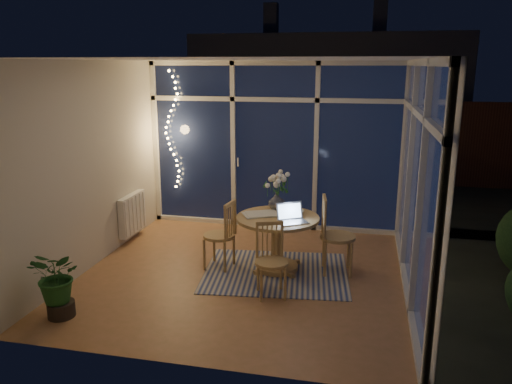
{
  "coord_description": "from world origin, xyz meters",
  "views": [
    {
      "loc": [
        1.36,
        -5.62,
        2.55
      ],
      "look_at": [
        0.08,
        0.25,
        1.01
      ],
      "focal_mm": 35.0,
      "sensor_mm": 36.0,
      "label": 1
    }
  ],
  "objects_px": {
    "laptop": "(293,213)",
    "potted_plant": "(58,283)",
    "chair_left": "(219,234)",
    "chair_front": "(272,261)",
    "dining_table": "(277,244)",
    "chair_right": "(338,235)",
    "flower_vase": "(276,202)"
  },
  "relations": [
    {
      "from": "laptop",
      "to": "flower_vase",
      "type": "relative_size",
      "value": 1.57
    },
    {
      "from": "chair_left",
      "to": "flower_vase",
      "type": "xyz_separation_m",
      "value": [
        0.67,
        0.4,
        0.36
      ]
    },
    {
      "from": "dining_table",
      "to": "flower_vase",
      "type": "relative_size",
      "value": 4.94
    },
    {
      "from": "dining_table",
      "to": "potted_plant",
      "type": "height_order",
      "value": "potted_plant"
    },
    {
      "from": "chair_left",
      "to": "chair_front",
      "type": "xyz_separation_m",
      "value": [
        0.81,
        -0.67,
        -0.03
      ]
    },
    {
      "from": "chair_front",
      "to": "potted_plant",
      "type": "xyz_separation_m",
      "value": [
        -2.05,
        -0.93,
        -0.05
      ]
    },
    {
      "from": "chair_front",
      "to": "laptop",
      "type": "height_order",
      "value": "laptop"
    },
    {
      "from": "flower_vase",
      "to": "chair_front",
      "type": "bearing_deg",
      "value": -82.71
    },
    {
      "from": "chair_left",
      "to": "flower_vase",
      "type": "relative_size",
      "value": 4.3
    },
    {
      "from": "dining_table",
      "to": "flower_vase",
      "type": "height_order",
      "value": "flower_vase"
    },
    {
      "from": "laptop",
      "to": "potted_plant",
      "type": "xyz_separation_m",
      "value": [
        -2.21,
        -1.48,
        -0.45
      ]
    },
    {
      "from": "chair_right",
      "to": "flower_vase",
      "type": "height_order",
      "value": "chair_right"
    },
    {
      "from": "chair_front",
      "to": "potted_plant",
      "type": "height_order",
      "value": "chair_front"
    },
    {
      "from": "potted_plant",
      "to": "dining_table",
      "type": "bearing_deg",
      "value": 40.22
    },
    {
      "from": "chair_right",
      "to": "chair_front",
      "type": "distance_m",
      "value": 1.07
    },
    {
      "from": "dining_table",
      "to": "chair_left",
      "type": "relative_size",
      "value": 1.15
    },
    {
      "from": "chair_front",
      "to": "potted_plant",
      "type": "relative_size",
      "value": 1.12
    },
    {
      "from": "chair_front",
      "to": "potted_plant",
      "type": "distance_m",
      "value": 2.25
    },
    {
      "from": "chair_left",
      "to": "potted_plant",
      "type": "relative_size",
      "value": 1.19
    },
    {
      "from": "dining_table",
      "to": "chair_right",
      "type": "relative_size",
      "value": 1.04
    },
    {
      "from": "chair_left",
      "to": "potted_plant",
      "type": "bearing_deg",
      "value": -29.1
    },
    {
      "from": "flower_vase",
      "to": "potted_plant",
      "type": "bearing_deg",
      "value": -133.71
    },
    {
      "from": "dining_table",
      "to": "laptop",
      "type": "xyz_separation_m",
      "value": [
        0.22,
        -0.2,
        0.47
      ]
    },
    {
      "from": "chair_left",
      "to": "flower_vase",
      "type": "distance_m",
      "value": 0.86
    },
    {
      "from": "dining_table",
      "to": "chair_left",
      "type": "xyz_separation_m",
      "value": [
        -0.74,
        -0.08,
        0.1
      ]
    },
    {
      "from": "chair_left",
      "to": "laptop",
      "type": "relative_size",
      "value": 2.73
    },
    {
      "from": "dining_table",
      "to": "potted_plant",
      "type": "relative_size",
      "value": 1.36
    },
    {
      "from": "laptop",
      "to": "flower_vase",
      "type": "bearing_deg",
      "value": 88.47
    },
    {
      "from": "chair_front",
      "to": "flower_vase",
      "type": "distance_m",
      "value": 1.14
    },
    {
      "from": "dining_table",
      "to": "chair_front",
      "type": "relative_size",
      "value": 1.22
    },
    {
      "from": "dining_table",
      "to": "chair_left",
      "type": "height_order",
      "value": "chair_left"
    },
    {
      "from": "chair_front",
      "to": "laptop",
      "type": "xyz_separation_m",
      "value": [
        0.16,
        0.55,
        0.4
      ]
    }
  ]
}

